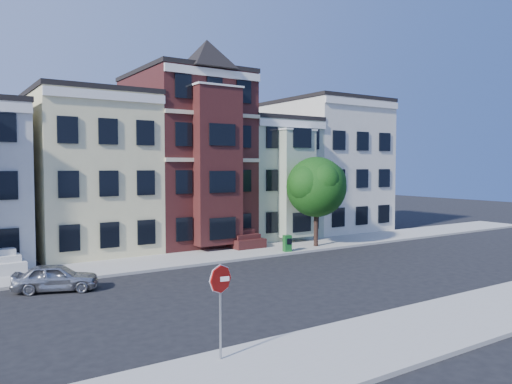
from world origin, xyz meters
TOP-DOWN VIEW (x-y plane):
  - ground at (0.00, 0.00)m, footprint 120.00×120.00m
  - far_sidewalk at (0.00, 8.00)m, footprint 60.00×4.00m
  - near_sidewalk at (0.00, -8.00)m, footprint 60.00×4.00m
  - house_yellow at (-7.00, 14.50)m, footprint 7.00×9.00m
  - house_brown at (0.00, 14.50)m, footprint 7.00×9.00m
  - house_green at (6.50, 14.50)m, footprint 6.00×9.00m
  - house_cream at (13.50, 14.50)m, footprint 8.00×9.00m
  - street_tree at (6.26, 7.13)m, footprint 7.32×7.32m
  - parked_car at (-11.10, 4.59)m, footprint 3.93×2.67m
  - newspaper_box at (3.30, 6.46)m, footprint 0.54×0.50m
  - stop_sign at (-9.00, -6.69)m, footprint 0.85×0.24m

SIDE VIEW (x-z plane):
  - ground at x=0.00m, z-range 0.00..0.00m
  - far_sidewalk at x=0.00m, z-range 0.00..0.15m
  - near_sidewalk at x=0.00m, z-range 0.00..0.15m
  - parked_car at x=-11.10m, z-range 0.00..1.24m
  - newspaper_box at x=3.30m, z-range 0.15..1.20m
  - stop_sign at x=-9.00m, z-range 0.15..3.20m
  - street_tree at x=6.26m, z-range 0.15..7.67m
  - house_green at x=6.50m, z-range 0.00..9.00m
  - house_yellow at x=-7.00m, z-range 0.00..10.00m
  - house_cream at x=13.50m, z-range 0.00..11.00m
  - house_brown at x=0.00m, z-range 0.00..12.00m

